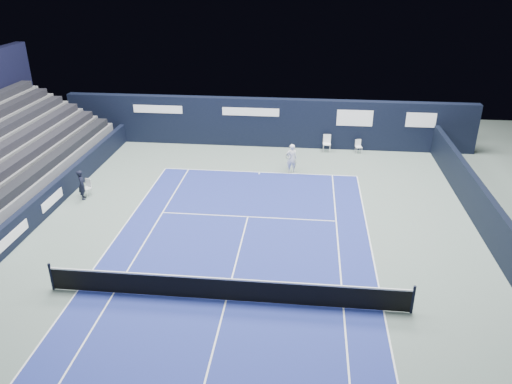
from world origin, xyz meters
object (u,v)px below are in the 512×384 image
folding_chair_back_b (358,145)px  tennis_player (291,158)px  line_judge_chair (87,186)px  folding_chair_back_a (327,142)px  tennis_net (226,289)px

folding_chair_back_b → tennis_player: size_ratio=0.51×
line_judge_chair → folding_chair_back_a: bearing=56.9°
tennis_net → folding_chair_back_b: bearing=69.7°
line_judge_chair → folding_chair_back_b: bearing=53.0°
folding_chair_back_a → tennis_net: size_ratio=0.08×
folding_chair_back_a → folding_chair_back_b: (1.96, -0.07, -0.13)m
folding_chair_back_a → tennis_net: bearing=-104.4°
folding_chair_back_b → tennis_net: bearing=-126.0°
tennis_player → folding_chair_back_b: bearing=42.1°
folding_chair_back_b → folding_chair_back_a: bearing=162.3°
line_judge_chair → tennis_player: bearing=46.4°
tennis_net → tennis_player: 12.24m
folding_chair_back_a → line_judge_chair: 14.61m
folding_chair_back_a → line_judge_chair: folding_chair_back_a is taller
folding_chair_back_b → tennis_player: (-4.04, -3.64, 0.36)m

